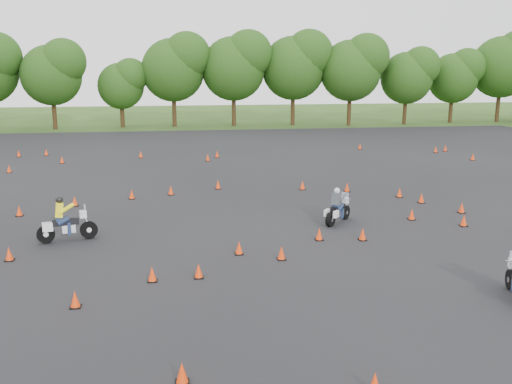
# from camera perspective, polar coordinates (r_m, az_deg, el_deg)

# --- Properties ---
(ground) EXTENTS (140.00, 140.00, 0.00)m
(ground) POSITION_cam_1_polar(r_m,az_deg,el_deg) (20.80, 1.53, -5.67)
(ground) COLOR #2D5119
(ground) RESTS_ON ground
(asphalt_pad) EXTENTS (62.00, 62.00, 0.00)m
(asphalt_pad) POSITION_cam_1_polar(r_m,az_deg,el_deg) (26.50, -0.60, -1.56)
(asphalt_pad) COLOR black
(asphalt_pad) RESTS_ON ground
(treeline) EXTENTS (87.01, 32.66, 10.50)m
(treeline) POSITION_cam_1_polar(r_m,az_deg,el_deg) (54.84, -2.02, 10.85)
(treeline) COLOR #224513
(treeline) RESTS_ON ground
(traffic_cones) EXTENTS (36.34, 32.73, 0.45)m
(traffic_cones) POSITION_cam_1_polar(r_m,az_deg,el_deg) (25.93, 0.70, -1.37)
(traffic_cones) COLOR #FB3B0A
(traffic_cones) RESTS_ON asphalt_pad
(rider_grey) EXTENTS (1.78, 1.88, 1.53)m
(rider_grey) POSITION_cam_1_polar(r_m,az_deg,el_deg) (24.09, 8.24, -1.29)
(rider_grey) COLOR #414549
(rider_grey) RESTS_ON ground
(rider_yellow) EXTENTS (2.32, 1.21, 1.71)m
(rider_yellow) POSITION_cam_1_polar(r_m,az_deg,el_deg) (22.53, -18.40, -2.60)
(rider_yellow) COLOR yellow
(rider_yellow) RESTS_ON ground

